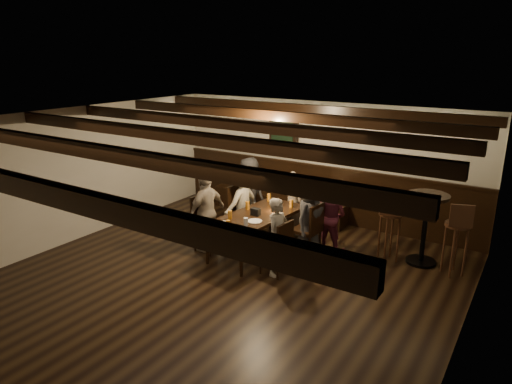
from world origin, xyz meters
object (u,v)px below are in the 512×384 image
Objects in this scene: chair_right_near at (307,239)px; person_right_near at (310,218)px; person_left_near at (241,201)px; bar_stool_right at (455,248)px; person_left_far at (207,212)px; chair_right_far at (276,257)px; person_right_far at (278,237)px; person_bench_left at (249,192)px; bar_stool_left at (389,235)px; high_top_table at (426,218)px; dining_table at (257,218)px; chair_left_near at (242,220)px; person_bench_right at (331,216)px; person_bench_centre at (292,203)px; chair_left_far at (209,234)px.

chair_right_near is 0.38m from person_right_near.
person_right_near is at bearing 90.00° from person_left_near.
person_left_far is at bearing -179.82° from bar_stool_right.
chair_right_far is 0.98m from person_right_near.
person_right_near is at bearing 120.96° from person_left_far.
bar_stool_right is (2.28, 1.46, -0.17)m from person_right_far.
person_right_far is (0.03, -0.00, 0.35)m from chair_right_far.
person_bench_left is 1.17× the size of bar_stool_left.
chair_right_near is 0.70× the size of person_left_near.
chair_right_near is 0.66× the size of person_left_far.
person_right_near is 1.13× the size of high_top_table.
person_right_near is 1.11× the size of bar_stool_left.
dining_table is 2.02× the size of chair_left_near.
person_bench_right is at bearing -169.19° from high_top_table.
person_left_far reaches higher than bar_stool_right.
dining_table is 1.55× the size of person_bench_centre.
person_right_near reaches higher than person_right_far.
chair_left_near is 0.77× the size of person_right_far.
person_left_far is (-1.55, -0.76, 0.41)m from chair_right_near.
person_right_near is (0.12, 0.89, 0.40)m from chair_right_far.
chair_left_near is at bearing 167.54° from bar_stool_right.
chair_left_far is at bearing -0.04° from chair_left_near.
chair_right_near is at bearing 90.00° from person_right_near.
chair_left_far reaches higher than chair_right_near.
chair_left_near is 1.71m from person_bench_right.
person_bench_right is 1.54m from high_top_table.
chair_right_far is at bearing 90.00° from person_left_far.
chair_left_far is at bearing 90.00° from chair_right_far.
person_right_near reaches higher than person_bench_centre.
person_bench_right reaches higher than bar_stool_right.
chair_left_near is at bearing 178.08° from person_left_far.
chair_right_near reaches higher than dining_table.
chair_left_near is at bearing 90.00° from person_right_near.
chair_left_far is 0.82× the size of bar_stool_right.
person_bench_left is at bearing 165.67° from bar_stool_left.
person_right_far is 1.91m from bar_stool_left.
chair_left_far is 3.59m from high_top_table.
bar_stool_left is (2.74, 1.27, 0.15)m from chair_left_far.
person_bench_right is 0.87× the size of person_left_far.
chair_right_far is 0.74× the size of high_top_table.
chair_left_near is at bearing 58.52° from person_right_far.
person_bench_left is 2.81m from bar_stool_left.
dining_table is 1.58× the size of person_bench_right.
person_bench_left is at bearing 135.00° from dining_table.
dining_table is 0.91m from chair_left_far.
dining_table is 1.27m from person_bench_right.
person_bench_left reaches higher than person_bench_right.
person_left_near is 0.90m from person_left_far.
person_bench_right is 0.48m from person_right_near.
person_bench_left reaches higher than chair_right_near.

